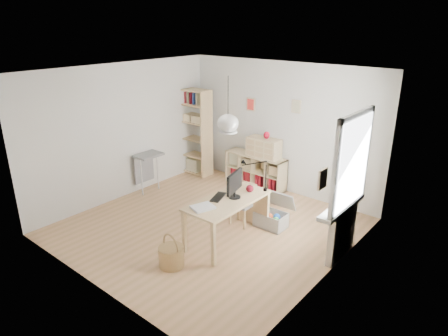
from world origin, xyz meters
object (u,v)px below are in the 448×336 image
Objects in this scene: storage_chest at (273,216)px; drawer_chest at (264,148)px; cube_shelf at (256,172)px; tall_bookshelf at (194,128)px; monitor at (235,183)px; desk at (228,205)px; chair at (244,201)px.

storage_chest is 0.85× the size of drawer_chest.
tall_bookshelf reaches higher than cube_shelf.
monitor reaches higher than storage_chest.
drawer_chest is (-0.81, 2.19, 0.27)m from desk.
drawer_chest reaches higher than desk.
chair is 1.04× the size of drawer_chest.
cube_shelf is 1.87× the size of chair.
desk is at bearing -121.05° from monitor.
cube_shelf is 0.70× the size of tall_bookshelf.
tall_bookshelf reaches higher than storage_chest.
desk and chair have the same top height.
desk is 2.46× the size of storage_chest.
desk is 3.02× the size of monitor.
cube_shelf is at bearing 169.41° from drawer_chest.
desk is at bearing -76.84° from chair.
drawer_chest is (1.78, 0.24, -0.16)m from tall_bookshelf.
cube_shelf is 1.95× the size of drawer_chest.
desk is 0.36m from monitor.
storage_chest is at bearing 71.72° from desk.
drawer_chest is (-0.84, 2.06, -0.07)m from monitor.
tall_bookshelf is (-2.59, 1.95, 0.43)m from desk.
storage_chest is at bearing 25.35° from chair.
drawer_chest is at bearing 7.67° from tall_bookshelf.
tall_bookshelf is 2.67× the size of chair.
tall_bookshelf is 2.79× the size of drawer_chest.
cube_shelf is at bearing 102.52° from monitor.
monitor is (2.62, -1.82, -0.09)m from tall_bookshelf.
drawer_chest is at bearing 98.01° from monitor.
desk is 2.48m from cube_shelf.
drawer_chest is (-0.64, 1.51, 0.50)m from chair.
drawer_chest is (-1.10, 1.28, 0.74)m from storage_chest.
drawer_chest is at bearing 111.87° from chair.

